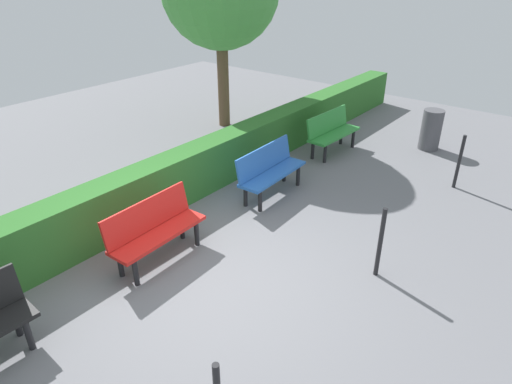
% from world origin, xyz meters
% --- Properties ---
extents(ground_plane, '(19.57, 19.57, 0.00)m').
position_xyz_m(ground_plane, '(0.00, 0.00, 0.00)').
color(ground_plane, slate).
extents(bench_green, '(1.42, 0.52, 0.86)m').
position_xyz_m(bench_green, '(-4.74, -1.00, 0.48)').
color(bench_green, '#2D8C38').
rests_on(bench_green, ground_plane).
extents(bench_blue, '(1.49, 0.51, 0.86)m').
position_xyz_m(bench_blue, '(-2.39, -0.86, 0.48)').
color(bench_blue, blue).
rests_on(bench_blue, ground_plane).
extents(bench_red, '(1.43, 0.51, 0.86)m').
position_xyz_m(bench_red, '(0.09, -0.93, 0.48)').
color(bench_red, red).
rests_on(bench_red, ground_plane).
extents(hedge_row, '(15.57, 0.50, 0.86)m').
position_xyz_m(hedge_row, '(-1.11, -1.91, 0.43)').
color(hedge_row, '#2D6B28').
rests_on(hedge_row, ground_plane).
extents(railing_post_near, '(0.06, 0.06, 1.00)m').
position_xyz_m(railing_post_near, '(-4.69, 1.61, 0.50)').
color(railing_post_near, black).
rests_on(railing_post_near, ground_plane).
extents(railing_post_mid, '(0.06, 0.06, 1.00)m').
position_xyz_m(railing_post_mid, '(-1.46, 1.61, 0.50)').
color(railing_post_mid, black).
rests_on(railing_post_mid, ground_plane).
extents(trash_bin, '(0.43, 0.43, 0.87)m').
position_xyz_m(trash_bin, '(-6.24, 0.58, 0.43)').
color(trash_bin, '#4C4C51').
rests_on(trash_bin, ground_plane).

